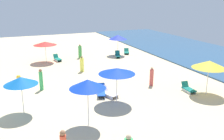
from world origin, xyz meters
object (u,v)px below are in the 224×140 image
Objects in this scene: umbrella_1 at (88,84)px; lounge_chair_5_0 at (109,93)px; lounge_chair_0_1 at (118,55)px; beachgoer_2 at (152,77)px; beachgoer_0 at (41,80)px; lounge_chair_2_0 at (57,59)px; lounge_chair_5_1 at (101,92)px; beach_ball_0 at (18,77)px; umbrella_0 at (118,37)px; umbrella_3 at (209,64)px; umbrella_5 at (117,71)px; beachgoer_5 at (80,52)px; umbrella_2 at (45,43)px; lounge_chair_0_0 at (127,52)px; umbrella_4 at (21,81)px; beachgoer_4 at (82,64)px; lounge_chair_3_0 at (188,89)px.

umbrella_1 is 1.76× the size of lounge_chair_5_0.
beachgoer_2 reaches higher than lounge_chair_0_1.
lounge_chair_2_0 is at bearing 36.10° from beachgoer_0.
beach_ball_0 is at bearing 149.45° from lounge_chair_5_1.
umbrella_0 is 0.97× the size of umbrella_3.
beachgoer_2 is at bearing -51.33° from beachgoer_0.
umbrella_5 is 13.68m from beachgoer_5.
beachgoer_5 is (-0.44, 2.76, 0.48)m from lounge_chair_2_0.
umbrella_3 is at bearing 3.87° from umbrella_0.
umbrella_2 reaches higher than lounge_chair_0_1.
umbrella_3 is 1.63× the size of lounge_chair_5_0.
umbrella_2 is at bearing -145.76° from umbrella_3.
umbrella_5 is at bearing -95.66° from lounge_chair_0_0.
umbrella_1 is 4.46m from umbrella_4.
umbrella_0 reaches higher than lounge_chair_5_0.
umbrella_5 is at bearing -158.73° from beachgoer_5.
lounge_chair_5_0 is 4.17m from beachgoer_2.
lounge_chair_2_0 is 0.84× the size of beachgoer_0.
beachgoer_4 is (5.09, 1.41, 0.45)m from lounge_chair_2_0.
lounge_chair_0_1 is 1.00× the size of lounge_chair_5_0.
lounge_chair_2_0 is 15.25m from lounge_chair_3_0.
lounge_chair_5_1 is at bearing 150.72° from umbrella_1.
lounge_chair_5_1 reaches higher than beach_ball_0.
lounge_chair_0_0 is at bearing 99.60° from umbrella_0.
umbrella_1 reaches higher than beach_ball_0.
lounge_chair_5_0 is (11.88, 1.47, -0.02)m from lounge_chair_2_0.
lounge_chair_0_1 is at bearing 79.68° from lounge_chair_5_1.
beachgoer_5 reaches higher than beach_ball_0.
umbrella_5 is (0.64, 6.02, 0.11)m from umbrella_4.
beachgoer_0 is (7.69, -9.80, 0.56)m from lounge_chair_0_1.
beachgoer_2 is (-3.12, -2.87, -1.54)m from umbrella_3.
umbrella_3 is at bearing -68.95° from lounge_chair_0_0.
lounge_chair_0_1 is 16.72m from umbrella_1.
lounge_chair_3_0 is 2.99m from beachgoer_2.
beachgoer_2 is (11.03, 6.76, -1.35)m from umbrella_2.
umbrella_4 is (-3.01, -3.27, -0.34)m from umbrella_1.
umbrella_0 is 2.39m from lounge_chair_0_0.
umbrella_4 is 5.83m from lounge_chair_5_1.
umbrella_3 is at bearing 55.08° from beach_ball_0.
umbrella_1 reaches higher than umbrella_0.
lounge_chair_0_1 reaches higher than lounge_chair_3_0.
umbrella_2 is 1.47× the size of beachgoer_0.
umbrella_0 is at bearing -9.56° from lounge_chair_2_0.
beachgoer_2 is 4.07× the size of beach_ball_0.
umbrella_0 is 1.59× the size of beachgoer_2.
umbrella_5 is at bearing -106.88° from lounge_chair_5_0.
umbrella_3 is 1.59× the size of beachgoer_5.
lounge_chair_5_0 is at bearing -175.21° from umbrella_5.
lounge_chair_5_1 is at bearing -51.07° from beachgoer_2.
umbrella_5 is 2.55m from lounge_chair_5_1.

